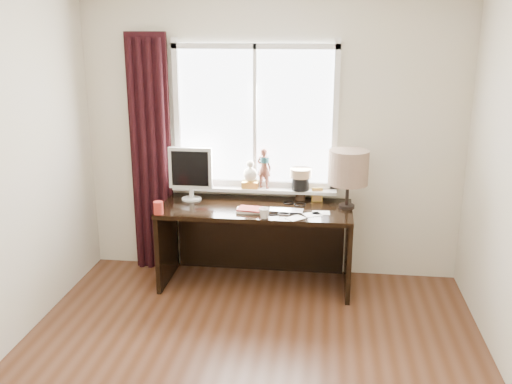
# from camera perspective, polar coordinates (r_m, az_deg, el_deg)

# --- Properties ---
(wall_back) EXTENTS (3.50, 0.00, 2.60)m
(wall_back) POSITION_cam_1_polar(r_m,az_deg,el_deg) (5.27, 1.57, 5.39)
(wall_back) COLOR beige
(wall_back) RESTS_ON ground
(laptop) EXTENTS (0.31, 0.21, 0.02)m
(laptop) POSITION_cam_1_polar(r_m,az_deg,el_deg) (4.93, 3.05, -1.89)
(laptop) COLOR silver
(laptop) RESTS_ON desk
(mug) EXTENTS (0.12, 0.12, 0.09)m
(mug) POSITION_cam_1_polar(r_m,az_deg,el_deg) (4.76, 0.84, -2.10)
(mug) COLOR white
(mug) RESTS_ON desk
(red_cup) EXTENTS (0.08, 0.08, 0.11)m
(red_cup) POSITION_cam_1_polar(r_m,az_deg,el_deg) (4.93, -9.73, -1.57)
(red_cup) COLOR maroon
(red_cup) RESTS_ON desk
(window) EXTENTS (1.52, 0.22, 1.40)m
(window) POSITION_cam_1_polar(r_m,az_deg,el_deg) (5.24, -0.06, 5.39)
(window) COLOR white
(window) RESTS_ON ground
(curtain) EXTENTS (0.38, 0.09, 2.25)m
(curtain) POSITION_cam_1_polar(r_m,az_deg,el_deg) (5.45, -10.49, 3.50)
(curtain) COLOR black
(curtain) RESTS_ON floor
(desk) EXTENTS (1.70, 0.70, 0.75)m
(desk) POSITION_cam_1_polar(r_m,az_deg,el_deg) (5.24, 0.11, -3.71)
(desk) COLOR black
(desk) RESTS_ON floor
(monitor) EXTENTS (0.40, 0.18, 0.49)m
(monitor) POSITION_cam_1_polar(r_m,az_deg,el_deg) (5.23, -6.56, 2.15)
(monitor) COLOR beige
(monitor) RESTS_ON desk
(notebook_stack) EXTENTS (0.24, 0.18, 0.03)m
(notebook_stack) POSITION_cam_1_polar(r_m,az_deg,el_deg) (4.94, -0.64, -1.79)
(notebook_stack) COLOR beige
(notebook_stack) RESTS_ON desk
(brush_holder) EXTENTS (0.09, 0.09, 0.25)m
(brush_holder) POSITION_cam_1_polar(r_m,az_deg,el_deg) (5.27, 4.47, -0.13)
(brush_holder) COLOR black
(brush_holder) RESTS_ON desk
(icon_frame) EXTENTS (0.10, 0.03, 0.13)m
(icon_frame) POSITION_cam_1_polar(r_m,az_deg,el_deg) (5.22, 6.13, -0.28)
(icon_frame) COLOR gold
(icon_frame) RESTS_ON desk
(table_lamp) EXTENTS (0.35, 0.35, 0.52)m
(table_lamp) POSITION_cam_1_polar(r_m,az_deg,el_deg) (5.00, 9.22, 2.38)
(table_lamp) COLOR black
(table_lamp) RESTS_ON desk
(loose_papers) EXTENTS (0.38, 0.31, 0.00)m
(loose_papers) POSITION_cam_1_polar(r_m,az_deg,el_deg) (4.87, 5.39, -2.31)
(loose_papers) COLOR white
(loose_papers) RESTS_ON desk
(desk_cables) EXTENTS (0.37, 0.45, 0.01)m
(desk_cables) POSITION_cam_1_polar(r_m,az_deg,el_deg) (5.04, 2.94, -1.56)
(desk_cables) COLOR black
(desk_cables) RESTS_ON desk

